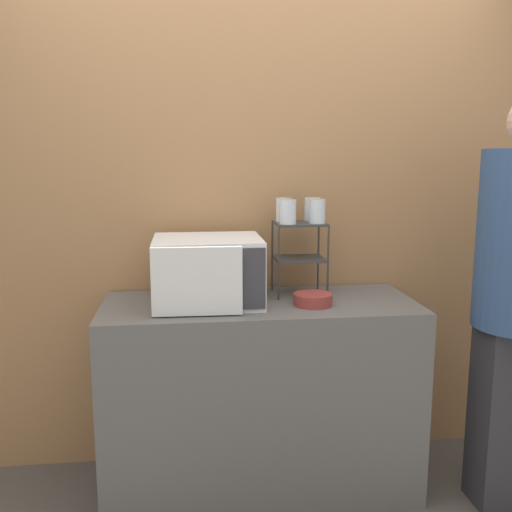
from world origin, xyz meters
The scene contains 9 objects.
wall_back centered at (0.00, 0.64, 1.30)m, with size 8.00×0.06×2.60m.
counter centered at (0.00, 0.30, 0.46)m, with size 1.45×0.60×0.91m.
microwave centered at (-0.24, 0.30, 1.06)m, with size 0.49×0.45×0.30m.
dish_rack centered at (0.21, 0.43, 1.17)m, with size 0.24×0.21×0.35m.
glass_front_left centered at (0.14, 0.37, 1.32)m, with size 0.08×0.08×0.11m.
glass_back_right centered at (0.28, 0.48, 1.32)m, with size 0.08×0.08×0.11m.
glass_front_right centered at (0.28, 0.38, 1.32)m, with size 0.08×0.08×0.11m.
glass_back_left centered at (0.14, 0.48, 1.32)m, with size 0.08×0.08×0.11m.
bowl centered at (0.23, 0.22, 0.94)m, with size 0.17×0.17×0.05m.
Camera 1 is at (-0.33, -2.23, 1.58)m, focal length 40.00 mm.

